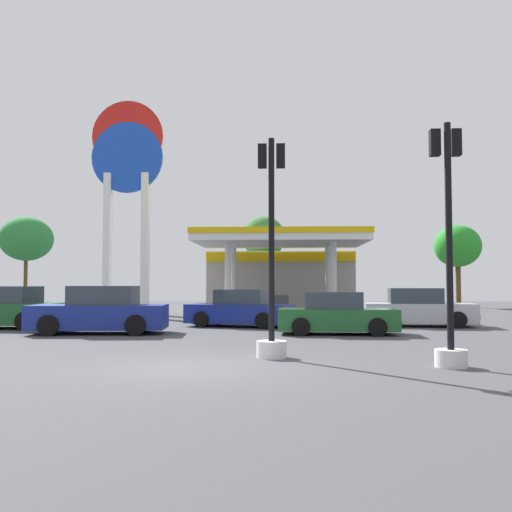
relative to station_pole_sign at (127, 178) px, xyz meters
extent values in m
plane|color=#47474C|center=(7.02, -20.28, -7.84)|extent=(90.00, 90.00, 0.00)
cube|color=#ADA89E|center=(8.82, 5.69, -5.96)|extent=(9.19, 5.64, 3.74)
cube|color=#EAB70C|center=(8.82, 2.82, -4.44)|extent=(9.19, 0.12, 0.60)
cube|color=white|center=(8.82, -0.67, -3.74)|extent=(9.18, 6.48, 0.35)
cube|color=#EAB70C|center=(8.82, -0.67, -3.42)|extent=(9.28, 6.58, 0.30)
cylinder|color=silver|center=(6.06, -2.45, -5.88)|extent=(0.32, 0.32, 3.92)
cylinder|color=silver|center=(11.57, -2.45, -5.88)|extent=(0.32, 0.32, 3.92)
cylinder|color=silver|center=(6.06, 1.11, -5.88)|extent=(0.32, 0.32, 3.92)
cylinder|color=silver|center=(11.57, 1.11, -5.88)|extent=(0.32, 0.32, 3.92)
cube|color=#4C4C51|center=(8.82, -0.67, -7.29)|extent=(0.90, 0.60, 1.10)
cube|color=white|center=(-1.09, -0.01, -3.79)|extent=(0.40, 0.56, 8.09)
cube|color=white|center=(1.09, -0.01, -3.79)|extent=(0.40, 0.56, 8.09)
cylinder|color=blue|center=(0.00, -0.01, 1.17)|extent=(4.11, 0.22, 4.11)
cylinder|color=red|center=(0.00, 0.01, 2.41)|extent=(4.11, 0.22, 4.11)
cube|color=white|center=(0.00, 0.05, 1.79)|extent=(3.78, 0.08, 0.74)
cylinder|color=black|center=(15.87, -7.86, -7.51)|extent=(0.68, 0.29, 0.66)
cylinder|color=black|center=(15.69, -9.62, -7.51)|extent=(0.68, 0.29, 0.66)
cylinder|color=black|center=(13.20, -7.60, -7.51)|extent=(0.68, 0.29, 0.66)
cylinder|color=black|center=(13.03, -9.36, -7.51)|extent=(0.68, 0.29, 0.66)
cube|color=#B2B2BA|center=(14.45, -8.61, -7.29)|extent=(4.48, 2.23, 0.78)
cube|color=#2D3842|center=(14.30, -8.59, -6.61)|extent=(2.20, 1.80, 0.66)
cube|color=black|center=(16.56, -8.82, -7.40)|extent=(0.29, 1.72, 0.25)
cylinder|color=black|center=(1.19, -13.52, -7.49)|extent=(0.72, 0.30, 0.70)
cylinder|color=black|center=(1.04, -11.64, -7.49)|extent=(0.72, 0.30, 0.70)
cylinder|color=black|center=(4.03, -13.29, -7.49)|extent=(0.72, 0.30, 0.70)
cylinder|color=black|center=(3.88, -11.42, -7.49)|extent=(0.72, 0.30, 0.70)
cube|color=navy|center=(2.53, -12.47, -7.26)|extent=(4.74, 2.29, 0.83)
cube|color=#2D3842|center=(2.70, -12.46, -6.53)|extent=(2.32, 1.88, 0.70)
cube|color=black|center=(0.29, -12.65, -7.38)|extent=(0.28, 1.84, 0.26)
cylinder|color=black|center=(5.70, -9.55, -7.52)|extent=(0.67, 0.39, 0.63)
cylinder|color=black|center=(6.17, -7.91, -7.52)|extent=(0.67, 0.39, 0.63)
cylinder|color=black|center=(8.17, -10.27, -7.52)|extent=(0.67, 0.39, 0.63)
cylinder|color=black|center=(8.65, -8.63, -7.52)|extent=(0.67, 0.39, 0.63)
cube|color=navy|center=(7.17, -9.09, -7.31)|extent=(4.48, 2.84, 0.75)
cube|color=#2D3842|center=(7.32, -9.13, -6.66)|extent=(2.33, 2.04, 0.63)
cube|color=black|center=(5.21, -8.52, -7.42)|extent=(0.58, 1.62, 0.24)
cylinder|color=black|center=(12.06, -11.56, -7.53)|extent=(0.62, 0.23, 0.61)
cylinder|color=black|center=(12.00, -13.21, -7.53)|extent=(0.62, 0.23, 0.61)
cylinder|color=black|center=(9.56, -11.48, -7.53)|extent=(0.62, 0.23, 0.61)
cylinder|color=black|center=(9.51, -13.13, -7.53)|extent=(0.62, 0.23, 0.61)
cube|color=#1E5928|center=(10.78, -12.34, -7.33)|extent=(4.08, 1.82, 0.73)
cube|color=#2D3842|center=(10.64, -12.34, -6.70)|extent=(1.97, 1.56, 0.61)
cube|color=black|center=(12.76, -12.41, -7.43)|extent=(0.17, 1.61, 0.23)
cylinder|color=black|center=(-3.37, -6.63, -7.52)|extent=(0.64, 0.26, 0.63)
cylinder|color=black|center=(-3.50, -4.94, -7.52)|extent=(0.64, 0.26, 0.63)
cylinder|color=black|center=(-0.62, -11.35, -7.49)|extent=(0.71, 0.29, 0.69)
cylinder|color=black|center=(-0.48, -9.50, -7.49)|extent=(0.71, 0.29, 0.69)
cube|color=#1E5928|center=(-1.95, -10.33, -7.27)|extent=(4.66, 2.22, 0.82)
cube|color=#2D3842|center=(-1.79, -10.34, -6.55)|extent=(2.27, 1.83, 0.69)
cylinder|color=silver|center=(12.37, -19.97, -7.65)|extent=(0.66, 0.66, 0.36)
cylinder|color=black|center=(12.37, -19.97, -5.10)|extent=(0.14, 0.14, 4.75)
cube|color=black|center=(12.15, -19.81, -3.10)|extent=(0.21, 0.20, 0.57)
sphere|color=red|center=(12.15, -19.69, -2.92)|extent=(0.15, 0.15, 0.15)
sphere|color=#D89E0C|center=(12.15, -19.69, -3.10)|extent=(0.15, 0.15, 0.15)
sphere|color=green|center=(12.15, -19.69, -3.28)|extent=(0.15, 0.15, 0.15)
cube|color=black|center=(12.59, -19.81, -3.10)|extent=(0.21, 0.20, 0.57)
sphere|color=red|center=(12.59, -19.69, -2.92)|extent=(0.15, 0.15, 0.15)
sphere|color=#D89E0C|center=(12.59, -19.69, -3.10)|extent=(0.15, 0.15, 0.15)
sphere|color=green|center=(12.59, -19.69, -3.28)|extent=(0.15, 0.15, 0.15)
cylinder|color=silver|center=(8.63, -18.64, -7.64)|extent=(0.71, 0.71, 0.39)
cylinder|color=black|center=(8.63, -18.64, -5.06)|extent=(0.14, 0.14, 4.78)
cube|color=black|center=(8.41, -18.48, -3.05)|extent=(0.21, 0.20, 0.57)
sphere|color=red|center=(8.41, -18.36, -2.87)|extent=(0.15, 0.15, 0.15)
sphere|color=#D89E0C|center=(8.41, -18.36, -3.05)|extent=(0.15, 0.15, 0.15)
sphere|color=green|center=(8.41, -18.36, -3.23)|extent=(0.15, 0.15, 0.15)
cube|color=black|center=(8.85, -18.48, -3.05)|extent=(0.21, 0.20, 0.57)
sphere|color=red|center=(8.85, -18.36, -2.87)|extent=(0.15, 0.15, 0.15)
sphere|color=#D89E0C|center=(8.85, -18.36, -3.05)|extent=(0.15, 0.15, 0.15)
sphere|color=green|center=(8.85, -18.36, -3.23)|extent=(0.15, 0.15, 0.15)
cylinder|color=brown|center=(-10.09, 9.20, -6.03)|extent=(0.27, 0.27, 3.60)
ellipsoid|color=#2A7D38|center=(-10.09, 9.20, -2.77)|extent=(3.90, 3.90, 3.25)
cylinder|color=brown|center=(7.58, 9.41, -5.86)|extent=(0.28, 0.28, 3.96)
ellipsoid|color=#377633|center=(7.58, 9.41, -2.70)|extent=(3.15, 3.15, 3.05)
cylinder|color=brown|center=(21.84, 10.22, -6.22)|extent=(0.37, 0.37, 3.24)
ellipsoid|color=#278C28|center=(21.84, 10.22, -3.33)|extent=(3.38, 3.38, 3.07)
camera|label=1|loc=(8.86, -31.92, -6.12)|focal=39.72mm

